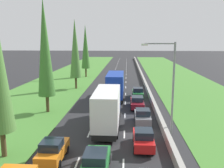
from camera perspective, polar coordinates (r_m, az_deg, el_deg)
The scene contains 19 objects.
ground_plane at distance 62.18m, azimuth 1.75°, elevation 1.89°, with size 300.00×300.00×0.00m, color #28282B.
grass_verge_left at distance 63.83m, azimuth -9.68°, elevation 1.99°, with size 14.00×140.00×0.04m, color #478433.
grass_verge_right at distance 63.38m, azimuth 14.84°, elevation 1.73°, with size 14.00×140.00×0.04m, color #478433.
median_barrier at distance 62.20m, azimuth 7.01°, elevation 2.22°, with size 0.44×120.00×0.85m, color #9E9B93.
lane_markings at distance 62.18m, azimuth 1.75°, elevation 1.90°, with size 3.64×116.00×0.01m.
green_sedan_centre_lane_second at distance 17.56m, azimuth -3.87°, elevation -18.06°, with size 1.82×4.50×1.64m.
white_box_truck_centre_lane at distance 25.45m, azimuth -1.04°, elevation -5.55°, with size 2.46×9.40×4.18m.
blue_box_truck_centre_lane at distance 37.59m, azimuth 0.84°, elevation -0.33°, with size 2.46×9.40×4.18m.
red_hatchback_right_lane at distance 21.30m, azimuth 7.43°, elevation -12.73°, with size 1.74×3.90×1.72m.
blue_hatchback_centre_lane at distance 47.55m, azimuth 1.39°, elevation 0.29°, with size 1.74×3.90×1.72m.
grey_hatchback_right_lane at distance 27.07m, azimuth 7.25°, elevation -7.63°, with size 1.74×3.90×1.72m.
black_sedan_centre_lane at distance 53.84m, azimuth 1.41°, elevation 1.45°, with size 1.82×4.50×1.64m.
maroon_sedan_right_lane at distance 33.05m, azimuth 5.98°, elevation -4.32°, with size 1.82×4.50×1.64m.
green_hatchback_right_lane at distance 38.73m, azimuth 6.13°, elevation -2.10°, with size 1.74×3.90×1.72m.
orange_hatchback_left_lane at distance 19.66m, azimuth -13.86°, elevation -15.01°, with size 1.74×3.90×1.72m.
poplar_tree_second at distance 31.12m, azimuth -15.65°, elevation 8.22°, with size 2.16×2.16×14.29m.
poplar_tree_third at distance 45.75m, azimuth -8.75°, elevation 8.29°, with size 2.13×2.13×13.09m.
poplar_tree_fourth at distance 60.58m, azimuth -6.31°, elevation 8.77°, with size 2.12×2.12×12.97m.
street_light_mast at distance 23.46m, azimuth 13.53°, elevation 0.44°, with size 3.20×0.28×9.00m.
Camera 1 is at (1.93, -1.47, 9.17)m, focal length 38.55 mm.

